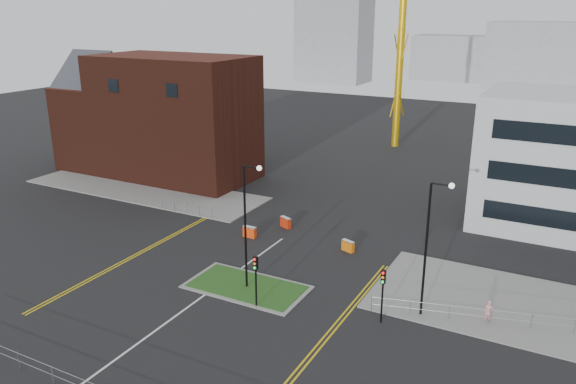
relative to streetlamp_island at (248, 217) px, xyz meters
name	(u,v)px	position (x,y,z in m)	size (l,w,h in m)	color
ground	(150,335)	(-2.22, -8.00, -5.41)	(200.00, 200.00, 0.00)	black
pavement_left	(144,189)	(-22.22, 14.00, -5.35)	(28.00, 8.00, 0.12)	slate
pavement_right	(560,316)	(19.78, 6.00, -5.35)	(24.00, 10.00, 0.12)	slate
island_kerb	(247,287)	(-0.22, 0.00, -5.37)	(8.60, 4.60, 0.08)	slate
grass_island	(247,287)	(-0.22, 0.00, -5.35)	(8.00, 4.00, 0.12)	#1E4918
brick_building	(155,117)	(-25.19, 20.00, 1.44)	(24.20, 10.07, 14.24)	#3F180F
streetlamp_island	(248,217)	(0.00, 0.00, 0.00)	(1.46, 0.36, 9.18)	black
streetlamp_right_near	(430,239)	(12.00, 2.00, 0.00)	(1.46, 0.36, 9.18)	black
traffic_light_island	(256,272)	(1.78, -2.02, -2.85)	(0.28, 0.33, 3.65)	black
traffic_light_right	(383,286)	(9.78, -0.02, -2.85)	(0.28, 0.33, 3.65)	black
railing_front	(70,379)	(-2.22, -14.00, -4.63)	(24.05, 0.05, 1.10)	gray
railing_left	(187,207)	(-13.22, 10.00, -4.67)	(6.05, 0.05, 1.10)	gray
railing_right	(532,319)	(18.28, 3.50, -4.63)	(19.05, 5.05, 1.10)	gray
centre_line	(171,320)	(-2.22, -6.00, -5.41)	(0.15, 30.00, 0.01)	silver
yellow_left_a	(147,248)	(-11.22, 2.00, -5.41)	(0.12, 24.00, 0.01)	gold
yellow_left_b	(150,249)	(-10.92, 2.00, -5.41)	(0.12, 24.00, 0.01)	gold
yellow_right_a	(332,327)	(7.28, -2.00, -5.41)	(0.12, 20.00, 0.01)	gold
yellow_right_b	(336,328)	(7.58, -2.00, -5.41)	(0.12, 20.00, 0.01)	gold
skyline_a	(334,40)	(-42.22, 112.00, 5.59)	(18.00, 12.00, 22.00)	gray
skyline_b	(539,56)	(7.78, 122.00, 2.59)	(24.00, 12.00, 16.00)	gray
skyline_d	(470,58)	(-10.22, 132.00, 0.59)	(30.00, 12.00, 12.00)	gray
pedestrian	(488,312)	(15.77, 3.10, -4.65)	(0.56, 0.37, 1.53)	pink
barrier_left	(286,222)	(-3.22, 11.51, -4.89)	(1.20, 0.83, 0.97)	red
barrier_mid	(250,231)	(-4.89, 8.00, -4.87)	(1.20, 0.44, 1.00)	#F73F0D
barrier_right	(348,245)	(3.78, 9.24, -4.91)	(1.16, 0.71, 0.93)	orange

